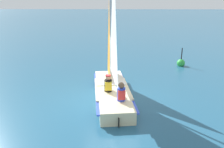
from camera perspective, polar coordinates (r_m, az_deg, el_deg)
The scene contains 5 objects.
ground_plane at distance 9.30m, azimuth 0.00°, elevation -6.30°, with size 260.00×260.00×0.00m, color #235675.
sailboat_main at distance 8.96m, azimuth 0.02°, elevation -1.59°, with size 1.97×4.60×5.70m.
sailor_helm at distance 8.71m, azimuth -1.01°, elevation -3.53°, with size 0.34×0.37×1.16m.
sailor_crew at distance 7.93m, azimuth 2.41°, elevation -5.90°, with size 0.34×0.37×1.16m.
buoy_marker at distance 14.61m, azimuth 17.55°, elevation 2.80°, with size 0.50×0.50×1.22m.
Camera 1 is at (0.31, -8.45, 3.85)m, focal length 35.00 mm.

